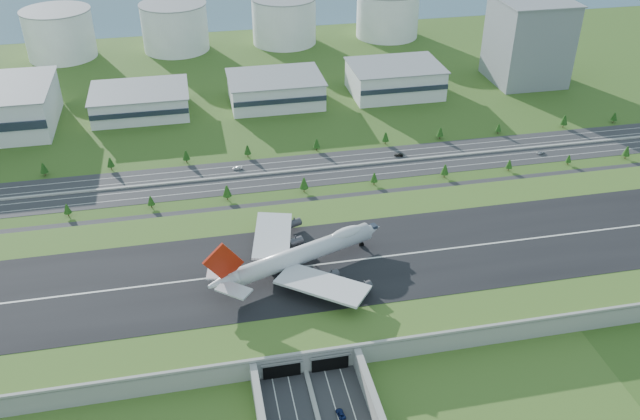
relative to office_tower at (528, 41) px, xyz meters
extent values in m
plane|color=#2D4E18|center=(-200.00, -195.00, -27.50)|extent=(1200.00, 1200.00, 0.00)
cube|color=gray|center=(-200.00, -195.00, -23.50)|extent=(520.00, 100.00, 8.00)
cube|color=#3D6422|center=(-200.00, -195.00, -19.42)|extent=(520.00, 100.00, 0.16)
cube|color=black|center=(-200.00, -195.00, -19.28)|extent=(520.00, 58.00, 0.12)
cube|color=silver|center=(-200.00, -195.00, -19.20)|extent=(520.00, 0.90, 0.02)
cube|color=gray|center=(-200.00, -244.40, -18.90)|extent=(520.00, 1.20, 1.20)
cube|color=black|center=(-208.50, -245.20, -24.30)|extent=(13.00, 1.20, 6.00)
cube|color=black|center=(-191.50, -245.20, -24.30)|extent=(13.00, 1.20, 6.00)
cube|color=#28282B|center=(-200.00, -100.00, -27.44)|extent=(560.00, 36.00, 0.12)
cylinder|color=#3D2819|center=(-292.12, -122.00, -26.31)|extent=(0.50, 0.50, 2.38)
cone|color=#12370F|center=(-292.12, -122.00, -23.28)|extent=(3.70, 3.70, 4.75)
cylinder|color=#3D2819|center=(-253.34, -122.00, -26.36)|extent=(0.50, 0.50, 2.28)
cone|color=#12370F|center=(-253.34, -122.00, -23.45)|extent=(3.54, 3.54, 4.55)
cylinder|color=#3D2819|center=(-216.52, -122.00, -26.07)|extent=(0.50, 0.50, 2.86)
cone|color=#12370F|center=(-216.52, -122.00, -22.42)|extent=(4.45, 4.45, 5.72)
cylinder|color=#3D2819|center=(-177.96, -122.00, -26.06)|extent=(0.50, 0.50, 2.88)
cone|color=#12370F|center=(-177.96, -122.00, -22.38)|extent=(4.48, 4.48, 5.76)
cylinder|color=#3D2819|center=(-141.39, -122.00, -26.29)|extent=(0.50, 0.50, 2.43)
cone|color=#12370F|center=(-141.39, -122.00, -23.18)|extent=(3.78, 3.78, 4.86)
cylinder|color=#3D2819|center=(-103.24, -122.00, -26.16)|extent=(0.50, 0.50, 2.67)
cone|color=#12370F|center=(-103.24, -122.00, -22.74)|extent=(4.16, 4.16, 5.35)
cylinder|color=#3D2819|center=(-67.11, -122.00, -26.35)|extent=(0.50, 0.50, 2.30)
cone|color=#12370F|center=(-67.11, -122.00, -23.41)|extent=(3.58, 3.58, 4.60)
cylinder|color=#3D2819|center=(-32.55, -122.00, -26.47)|extent=(0.50, 0.50, 2.06)
cone|color=#12370F|center=(-32.55, -122.00, -23.83)|extent=(3.21, 3.21, 4.13)
cylinder|color=#3D2819|center=(1.90, -122.00, -26.18)|extent=(0.50, 0.50, 2.65)
cone|color=#12370F|center=(1.90, -122.00, -22.79)|extent=(4.12, 4.12, 5.29)
cylinder|color=#3D2819|center=(-308.52, -78.00, -26.18)|extent=(0.50, 0.50, 2.63)
cone|color=#12370F|center=(-308.52, -78.00, -22.82)|extent=(4.09, 4.09, 5.26)
cylinder|color=#3D2819|center=(-274.67, -78.00, -26.25)|extent=(0.50, 0.50, 2.50)
cone|color=#12370F|center=(-274.67, -78.00, -23.05)|extent=(3.90, 3.90, 5.01)
cylinder|color=#3D2819|center=(-234.87, -78.00, -26.21)|extent=(0.50, 0.50, 2.58)
cone|color=#12370F|center=(-234.87, -78.00, -22.91)|extent=(4.02, 4.02, 5.17)
cylinder|color=#3D2819|center=(-201.49, -78.00, -26.25)|extent=(0.50, 0.50, 2.51)
cone|color=#12370F|center=(-201.49, -78.00, -23.04)|extent=(3.90, 3.90, 5.01)
cylinder|color=#3D2819|center=(-162.68, -78.00, -26.22)|extent=(0.50, 0.50, 2.55)
cone|color=#12370F|center=(-162.68, -78.00, -22.97)|extent=(3.97, 3.97, 5.10)
cylinder|color=#3D2819|center=(-122.48, -78.00, -26.19)|extent=(0.50, 0.50, 2.61)
cone|color=#12370F|center=(-122.48, -78.00, -22.86)|extent=(4.06, 4.06, 5.22)
cylinder|color=#3D2819|center=(-89.56, -78.00, -26.22)|extent=(0.50, 0.50, 2.56)
cone|color=#12370F|center=(-89.56, -78.00, -22.94)|extent=(3.99, 3.99, 5.13)
cylinder|color=#3D2819|center=(-53.33, -78.00, -26.40)|extent=(0.50, 0.50, 2.20)
cone|color=#12370F|center=(-53.33, -78.00, -23.58)|extent=(3.43, 3.43, 4.40)
cylinder|color=#3D2819|center=(-11.39, -78.00, -26.07)|extent=(0.50, 0.50, 2.86)
cone|color=#12370F|center=(-11.39, -78.00, -22.42)|extent=(4.44, 4.44, 5.71)
cylinder|color=#3D2819|center=(21.98, -78.00, -26.31)|extent=(0.50, 0.50, 2.37)
cone|color=#12370F|center=(21.98, -78.00, -23.28)|extent=(3.69, 3.69, 4.74)
cube|color=silver|center=(-260.00, -5.00, -20.00)|extent=(58.00, 42.00, 15.00)
cube|color=silver|center=(-175.00, -5.00, -19.00)|extent=(58.00, 42.00, 17.00)
cube|color=silver|center=(-95.00, -5.00, -18.00)|extent=(58.00, 42.00, 19.00)
cube|color=gray|center=(0.00, 0.00, 0.00)|extent=(46.00, 46.00, 55.00)
cylinder|color=silver|center=(-320.00, 115.00, -10.00)|extent=(50.00, 50.00, 35.00)
cylinder|color=silver|center=(-235.00, 115.00, -10.00)|extent=(50.00, 50.00, 35.00)
cylinder|color=silver|center=(-150.00, 115.00, -10.00)|extent=(50.00, 50.00, 35.00)
cylinder|color=silver|center=(-65.00, 115.00, -10.00)|extent=(50.00, 50.00, 35.00)
cylinder|color=silver|center=(-192.62, -195.93, -12.56)|extent=(62.80, 29.46, 7.35)
cone|color=silver|center=(-160.36, -183.83, -12.56)|extent=(11.18, 10.11, 7.35)
cone|color=silver|center=(-224.88, -208.03, -12.10)|extent=(13.33, 10.91, 7.35)
ellipsoid|color=silver|center=(-172.14, -188.25, -9.91)|extent=(16.68, 10.86, 4.52)
cube|color=silver|center=(-187.92, -215.02, -13.71)|extent=(36.45, 32.83, 1.81)
cube|color=silver|center=(-201.62, -178.46, -13.71)|extent=(21.50, 36.74, 1.81)
cylinder|color=#38383D|center=(-182.65, -206.91, -16.23)|extent=(6.80, 5.32, 3.45)
cylinder|color=#38383D|center=(-171.95, -216.39, -16.23)|extent=(6.80, 5.32, 3.45)
cylinder|color=#38383D|center=(-192.33, -181.10, -16.23)|extent=(6.80, 5.32, 3.45)
cylinder|color=#38383D|center=(-190.50, -166.92, -16.23)|extent=(6.80, 5.32, 3.45)
cube|color=silver|center=(-221.18, -214.61, -11.18)|extent=(14.13, 13.35, 0.69)
cube|color=silver|center=(-226.42, -200.63, -11.18)|extent=(8.87, 13.59, 0.69)
cube|color=red|center=(-223.80, -207.62, -3.37)|extent=(15.69, 6.72, 17.22)
cylinder|color=black|center=(-164.83, -185.51, -18.59)|extent=(2.18, 0.80, 2.18)
cylinder|color=black|center=(-195.63, -200.98, -18.59)|extent=(2.18, 0.80, 2.18)
cylinder|color=black|center=(-198.21, -194.10, -18.59)|extent=(2.18, 0.80, 2.18)
cylinder|color=black|center=(-202.08, -203.40, -18.59)|extent=(2.18, 0.80, 2.18)
cylinder|color=black|center=(-204.66, -196.52, -18.59)|extent=(2.18, 0.80, 2.18)
imported|color=#0E1A48|center=(-192.49, -266.03, -26.70)|extent=(2.86, 5.16, 1.37)
imported|color=black|center=(-119.50, -94.51, -26.55)|extent=(5.30, 2.97, 1.65)
imported|color=silver|center=(-40.91, -107.31, -26.70)|extent=(5.27, 3.36, 1.35)
imported|color=white|center=(-208.56, -91.31, -26.65)|extent=(5.06, 2.12, 1.46)
camera|label=1|loc=(-229.49, -412.78, 145.23)|focal=38.00mm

